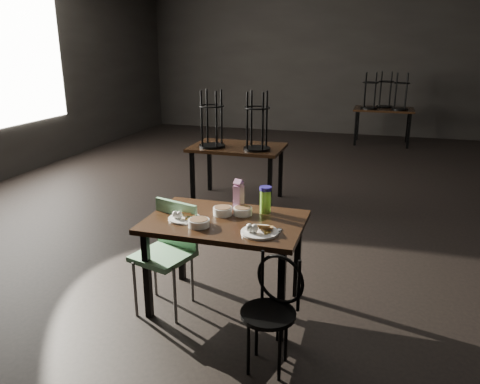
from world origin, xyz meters
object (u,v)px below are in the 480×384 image
(water_bottle, at_px, (265,199))
(school_chair, at_px, (168,246))
(main_table, at_px, (225,229))
(juice_carton, at_px, (239,196))
(bentwood_chair, at_px, (273,304))

(water_bottle, bearing_deg, school_chair, -152.72)
(main_table, bearing_deg, school_chair, -165.68)
(school_chair, bearing_deg, water_bottle, 43.41)
(main_table, bearing_deg, water_bottle, 43.70)
(school_chair, bearing_deg, main_table, 30.45)
(main_table, distance_m, juice_carton, 0.30)
(main_table, relative_size, juice_carton, 4.53)
(water_bottle, distance_m, bentwood_chair, 0.96)
(juice_carton, xyz_separation_m, school_chair, (-0.48, -0.33, -0.36))
(main_table, height_order, water_bottle, water_bottle)
(main_table, relative_size, bentwood_chair, 1.60)
(water_bottle, height_order, bentwood_chair, water_bottle)
(water_bottle, xyz_separation_m, school_chair, (-0.69, -0.36, -0.34))
(main_table, relative_size, water_bottle, 5.62)
(juice_carton, relative_size, water_bottle, 1.24)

